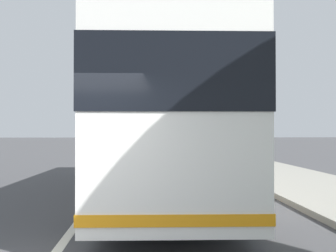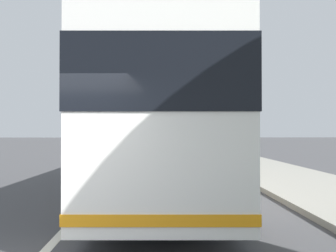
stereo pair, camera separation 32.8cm
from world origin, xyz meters
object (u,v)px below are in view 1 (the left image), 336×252
Objects in this scene: coach_bus at (166,121)px; car_behind_bus at (116,139)px; utility_pole at (253,97)px; car_ahead_same_lane at (157,142)px; car_side_street at (146,140)px.

car_behind_bus is (45.25, 4.44, -1.32)m from coach_bus.
coach_bus is 1.86× the size of utility_pole.
utility_pole is (-22.57, -3.39, 2.51)m from car_ahead_same_lane.
coach_bus is 38.33m from car_side_street.
coach_bus is 45.48m from car_behind_bus.
car_ahead_same_lane is at bearing 8.54° from utility_pole.
car_side_street is 0.64× the size of utility_pole.
utility_pole reaches higher than car_ahead_same_lane.
utility_pole reaches higher than car_behind_bus.
car_side_street is at bearing 2.39° from coach_bus.
car_side_street is at bearing 6.73° from car_ahead_same_lane.
utility_pole is at bearing -171.08° from car_side_street.
utility_pole is (-32.58, -4.36, 2.48)m from car_side_street.
car_ahead_same_lane is 1.05× the size of car_behind_bus.
coach_bus is at bearing 179.81° from car_ahead_same_lane.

